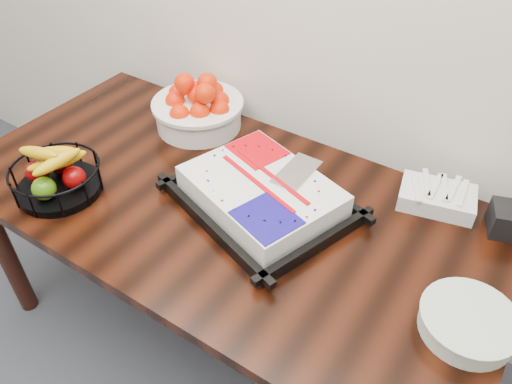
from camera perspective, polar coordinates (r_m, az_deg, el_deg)
The scene contains 7 objects.
table at distance 1.67m, azimuth -3.77°, elevation -2.94°, with size 1.80×0.90×0.75m.
cake_tray at distance 1.54m, azimuth 0.63°, elevation -0.28°, with size 0.62×0.55×0.11m.
tangerine_bowl at distance 1.91m, azimuth -6.69°, elevation 9.92°, with size 0.34×0.34×0.22m.
fruit_basket at distance 1.71m, azimuth -21.86°, elevation 1.70°, with size 0.28×0.28×0.15m.
plate_stack at distance 1.35m, azimuth 23.05°, elevation -13.60°, with size 0.24×0.24×0.06m.
fork_bag at distance 1.66m, azimuth 19.98°, elevation -0.53°, with size 0.25×0.20×0.06m.
napkin_box at distance 1.65m, azimuth 27.18°, elevation -2.91°, with size 0.12×0.10×0.09m, color black.
Camera 1 is at (0.76, 1.05, 1.81)m, focal length 35.00 mm.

